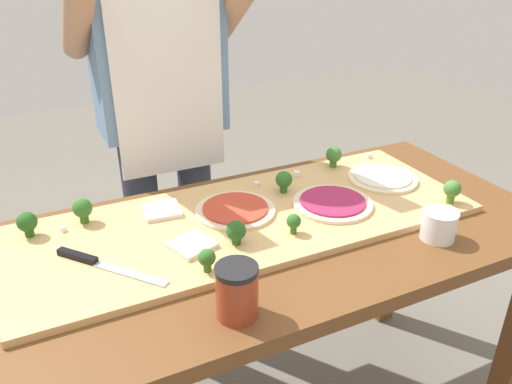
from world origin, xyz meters
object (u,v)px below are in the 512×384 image
Objects in this scene: pizza_whole_white_garlic at (383,178)px; pizza_slice_far_right at (162,210)px; broccoli_floret_back_left at (284,180)px; broccoli_floret_back_right at (207,258)px; broccoli_floret_front_right at (334,155)px; cook_center at (162,101)px; broccoli_floret_front_left at (294,222)px; pizza_slice_near_left at (192,245)px; cheese_crumble_d at (297,174)px; broccoli_floret_center_left at (236,231)px; flour_cup at (439,227)px; broccoli_floret_center_right at (83,209)px; cheese_crumble_a at (257,185)px; cheese_crumble_b at (63,229)px; prep_table at (264,268)px; sauce_jar at (237,291)px; cheese_crumble_c at (369,156)px; broccoli_floret_back_mid at (452,190)px; chefs_knife at (95,262)px; broccoli_floret_front_mid at (27,223)px; pizza_whole_tomato_red at (235,210)px; pizza_whole_beet_magenta at (333,203)px.

pizza_whole_white_garlic reaches higher than pizza_slice_far_right.
broccoli_floret_back_right is at bearing -141.41° from broccoli_floret_back_left.
broccoli_floret_front_right is 0.04× the size of cook_center.
pizza_whole_white_garlic is 0.44m from broccoli_floret_front_left.
cheese_crumble_d is at bearing 29.01° from pizza_slice_near_left.
pizza_slice_near_left is at bearing 162.64° from broccoli_floret_center_left.
broccoli_floret_center_right is at bearing 151.32° from flour_cup.
broccoli_floret_back_right is 0.64× the size of flour_cup.
pizza_slice_near_left is 1.38× the size of broccoli_floret_front_right.
cheese_crumble_a is 1.34× the size of cheese_crumble_b.
sauce_jar is at bearing -126.21° from prep_table.
cheese_crumble_c is at bearing 20.13° from pizza_slice_near_left.
cheese_crumble_a is at bearing -176.07° from cheese_crumble_d.
broccoli_floret_back_mid is 5.30× the size of cheese_crumble_b.
broccoli_floret_front_right is (0.48, 0.29, 0.00)m from broccoli_floret_center_left.
cheese_crumble_a is (0.51, 0.20, 0.00)m from chefs_knife.
cheese_crumble_b is (-0.26, 0.01, 0.00)m from pizza_slice_far_right.
cheese_crumble_b is at bearing 130.23° from broccoli_floret_back_right.
broccoli_floret_back_left is 0.31m from broccoli_floret_center_left.
cheese_crumble_d is at bearing 132.43° from broccoli_floret_back_mid.
broccoli_floret_back_left is at bearing 169.14° from pizza_whole_white_garlic.
pizza_whole_white_garlic is at bearing -6.85° from broccoli_floret_front_mid.
broccoli_floret_center_left is at bearing -154.40° from cheese_crumble_c.
cheese_crumble_b is 1.01m from cheese_crumble_c.
flour_cup reaches higher than prep_table.
broccoli_floret_back_right is 0.86× the size of broccoli_floret_front_mid.
broccoli_floret_back_right is 2.89× the size of cheese_crumble_d.
prep_table is 119.82× the size of cheese_crumble_b.
broccoli_floret_center_left is at bearing -90.20° from cook_center.
prep_table is 79.69× the size of cheese_crumble_d.
broccoli_floret_center_right and broccoli_floret_back_mid have the same top height.
pizza_whole_white_garlic is 3.09× the size of broccoli_floret_center_right.
broccoli_floret_front_left is 0.67m from broccoli_floret_front_mid.
broccoli_floret_front_right is 0.30m from cheese_crumble_a.
pizza_whole_white_garlic reaches higher than prep_table.
pizza_whole_tomato_red is 0.20m from pizza_slice_near_left.
pizza_slice_far_right is (-0.22, 0.19, 0.14)m from prep_table.
broccoli_floret_back_mid reaches higher than chefs_knife.
broccoli_floret_back_right reaches higher than pizza_whole_white_garlic.
broccoli_floret_front_right is at bearing -176.32° from cheese_crumble_c.
broccoli_floret_center_right reaches higher than flour_cup.
broccoli_floret_front_mid is (-0.61, 0.28, 0.01)m from broccoli_floret_front_left.
chefs_knife is 2.07× the size of sauce_jar.
broccoli_floret_back_right is at bearing -49.77° from cheese_crumble_b.
pizza_whole_beet_magenta is 3.97× the size of broccoli_floret_back_right.
broccoli_floret_center_right is (-0.22, 0.24, 0.03)m from pizza_slice_near_left.
broccoli_floret_back_left is 0.49m from cook_center.
cook_center is (0.12, 0.37, 0.20)m from pizza_slice_far_right.
flour_cup is at bearing -9.33° from broccoli_floret_back_right.
flour_cup is at bearing -56.25° from broccoli_floret_back_left.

